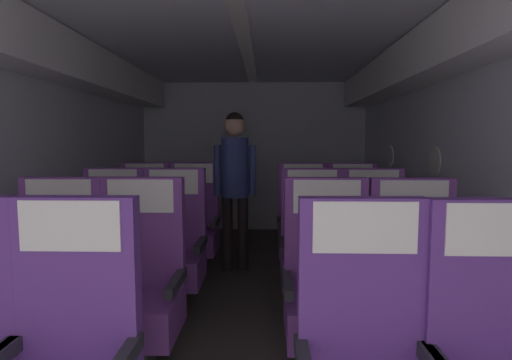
{
  "coord_description": "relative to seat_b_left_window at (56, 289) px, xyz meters",
  "views": [
    {
      "loc": [
        0.2,
        0.24,
        1.34
      ],
      "look_at": [
        0.09,
        4.01,
        0.98
      ],
      "focal_mm": 28.15,
      "sensor_mm": 36.0,
      "label": 1
    }
  ],
  "objects": [
    {
      "name": "seat_d_right_window",
      "position": [
        1.63,
        1.73,
        0.0
      ],
      "size": [
        0.53,
        0.46,
        1.13
      ],
      "color": "#38383D",
      "rests_on": "ground"
    },
    {
      "name": "seat_d_right_aisle",
      "position": [
        2.13,
        1.73,
        0.0
      ],
      "size": [
        0.53,
        0.46,
        1.13
      ],
      "color": "#38383D",
      "rests_on": "ground"
    },
    {
      "name": "fuselage_shell",
      "position": [
        1.06,
        0.91,
        1.17
      ],
      "size": [
        3.49,
        6.37,
        2.28
      ],
      "color": "silver",
      "rests_on": "ground"
    },
    {
      "name": "seat_b_left_window",
      "position": [
        0.0,
        0.0,
        0.0
      ],
      "size": [
        0.53,
        0.46,
        1.13
      ],
      "color": "#38383D",
      "rests_on": "ground"
    },
    {
      "name": "seat_b_right_aisle",
      "position": [
        2.12,
        -0.01,
        0.0
      ],
      "size": [
        0.53,
        0.46,
        1.13
      ],
      "color": "#38383D",
      "rests_on": "ground"
    },
    {
      "name": "seat_c_left_window",
      "position": [
        -0.01,
        0.88,
        0.0
      ],
      "size": [
        0.53,
        0.46,
        1.13
      ],
      "color": "#38383D",
      "rests_on": "ground"
    },
    {
      "name": "seat_b_left_aisle",
      "position": [
        0.5,
        0.01,
        0.0
      ],
      "size": [
        0.53,
        0.46,
        1.13
      ],
      "color": "#38383D",
      "rests_on": "ground"
    },
    {
      "name": "seat_d_left_window",
      "position": [
        -0.01,
        1.73,
        0.0
      ],
      "size": [
        0.53,
        0.46,
        1.13
      ],
      "color": "#38383D",
      "rests_on": "ground"
    },
    {
      "name": "seat_c_right_window",
      "position": [
        1.62,
        0.87,
        0.0
      ],
      "size": [
        0.53,
        0.46,
        1.13
      ],
      "color": "#38383D",
      "rests_on": "ground"
    },
    {
      "name": "ground",
      "position": [
        1.06,
        0.64,
        -0.48
      ],
      "size": [
        3.61,
        6.72,
        0.02
      ],
      "primitive_type": "cube",
      "color": "#3D3833"
    },
    {
      "name": "seat_d_left_aisle",
      "position": [
        0.5,
        1.75,
        0.0
      ],
      "size": [
        0.53,
        0.46,
        1.13
      ],
      "color": "#38383D",
      "rests_on": "ground"
    },
    {
      "name": "seat_c_left_aisle",
      "position": [
        0.5,
        0.86,
        0.0
      ],
      "size": [
        0.53,
        0.46,
        1.13
      ],
      "color": "#38383D",
      "rests_on": "ground"
    },
    {
      "name": "seat_b_right_window",
      "position": [
        1.61,
        0.01,
        0.0
      ],
      "size": [
        0.53,
        0.46,
        1.13
      ],
      "color": "#38383D",
      "rests_on": "ground"
    },
    {
      "name": "flight_attendant",
      "position": [
        0.93,
        1.82,
        0.54
      ],
      "size": [
        0.43,
        0.28,
        1.64
      ],
      "rotation": [
        0.0,
        0.0,
        2.87
      ],
      "color": "black",
      "rests_on": "ground"
    },
    {
      "name": "seat_c_right_aisle",
      "position": [
        2.12,
        0.88,
        0.0
      ],
      "size": [
        0.53,
        0.46,
        1.13
      ],
      "color": "#38383D",
      "rests_on": "ground"
    }
  ]
}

